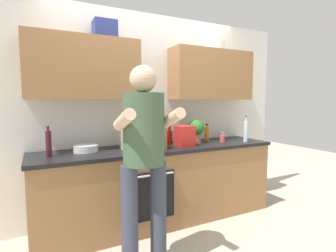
{
  "coord_description": "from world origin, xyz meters",
  "views": [
    {
      "loc": [
        -1.29,
        -2.72,
        1.44
      ],
      "look_at": [
        0.03,
        -0.1,
        1.15
      ],
      "focal_mm": 27.9,
      "sensor_mm": 36.0,
      "label": 1
    }
  ],
  "objects": [
    {
      "name": "cup_coffee",
      "position": [
        1.01,
        0.17,
        0.95
      ],
      "size": [
        0.08,
        0.08,
        0.1
      ],
      "primitive_type": "cylinder",
      "color": "white",
      "rests_on": "counter"
    },
    {
      "name": "bottle_hotsauce",
      "position": [
        0.17,
        0.14,
        0.99
      ],
      "size": [
        0.07,
        0.07,
        0.23
      ],
      "color": "red",
      "rests_on": "counter"
    },
    {
      "name": "bottle_juice",
      "position": [
        0.74,
        0.15,
        1.0
      ],
      "size": [
        0.06,
        0.06,
        0.23
      ],
      "color": "orange",
      "rests_on": "counter"
    },
    {
      "name": "bottle_syrup",
      "position": [
        -0.14,
        0.1,
        1.03
      ],
      "size": [
        0.07,
        0.07,
        0.31
      ],
      "color": "#8C4C14",
      "rests_on": "counter"
    },
    {
      "name": "bottle_water",
      "position": [
        1.12,
        -0.17,
        1.04
      ],
      "size": [
        0.06,
        0.06,
        0.34
      ],
      "color": "silver",
      "rests_on": "counter"
    },
    {
      "name": "knife_block",
      "position": [
        -0.07,
        -0.12,
        1.02
      ],
      "size": [
        0.1,
        0.14,
        0.3
      ],
      "color": "brown",
      "rests_on": "counter"
    },
    {
      "name": "potted_herb",
      "position": [
        0.5,
        0.05,
        1.07
      ],
      "size": [
        0.21,
        0.21,
        0.3
      ],
      "color": "#9E6647",
      "rests_on": "counter"
    },
    {
      "name": "counter",
      "position": [
        -0.0,
        -0.0,
        0.45
      ],
      "size": [
        2.84,
        0.67,
        0.9
      ],
      "color": "olive",
      "rests_on": "ground"
    },
    {
      "name": "grocery_bag_rice",
      "position": [
        -0.35,
        0.07,
        1.01
      ],
      "size": [
        0.26,
        0.23,
        0.21
      ],
      "primitive_type": "cube",
      "rotation": [
        0.0,
        0.0,
        -0.13
      ],
      "color": "beige",
      "rests_on": "counter"
    },
    {
      "name": "cup_tea",
      "position": [
        0.03,
        0.06,
        0.95
      ],
      "size": [
        0.09,
        0.09,
        0.1
      ],
      "primitive_type": "cylinder",
      "color": "#33598C",
      "rests_on": "counter"
    },
    {
      "name": "ground_plane",
      "position": [
        0.0,
        0.0,
        0.0
      ],
      "size": [
        12.0,
        12.0,
        0.0
      ],
      "primitive_type": "plane",
      "color": "#B2A893"
    },
    {
      "name": "back_wall_unit",
      "position": [
        0.0,
        0.27,
        1.49
      ],
      "size": [
        4.0,
        0.38,
        2.5
      ],
      "color": "silver",
      "rests_on": "ground"
    },
    {
      "name": "grocery_bag_crisps",
      "position": [
        0.27,
        -0.07,
        1.02
      ],
      "size": [
        0.2,
        0.19,
        0.24
      ],
      "primitive_type": "cube",
      "rotation": [
        0.0,
        0.0,
        0.02
      ],
      "color": "red",
      "rests_on": "counter"
    },
    {
      "name": "person_standing",
      "position": [
        -0.51,
        -0.74,
        1.02
      ],
      "size": [
        0.49,
        0.45,
        1.72
      ],
      "color": "#383D4C",
      "rests_on": "ground"
    },
    {
      "name": "mixing_bowl",
      "position": [
        -0.84,
        0.09,
        0.94
      ],
      "size": [
        0.26,
        0.26,
        0.07
      ],
      "primitive_type": "cylinder",
      "color": "silver",
      "rests_on": "counter"
    },
    {
      "name": "cup_ceramic",
      "position": [
        0.85,
        -0.05,
        0.94
      ],
      "size": [
        0.07,
        0.07,
        0.08
      ],
      "primitive_type": "cylinder",
      "color": "#BF4C47",
      "rests_on": "counter"
    },
    {
      "name": "bottle_wine",
      "position": [
        -1.2,
        -0.01,
        1.03
      ],
      "size": [
        0.05,
        0.05,
        0.3
      ],
      "color": "#471419",
      "rests_on": "counter"
    }
  ]
}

